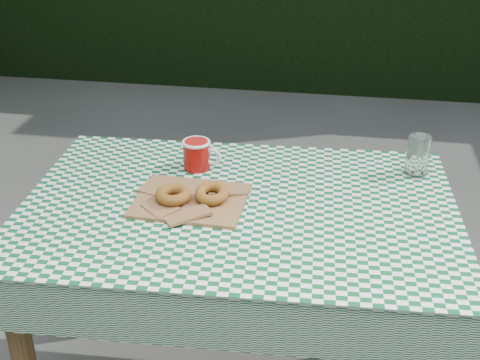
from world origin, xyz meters
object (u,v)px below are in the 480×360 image
object	(u,v)px
paper_bag	(191,199)
table	(239,316)
drinking_glass	(418,155)
coffee_mug	(197,155)

from	to	relation	value
paper_bag	table	bearing A→B (deg)	2.50
paper_bag	drinking_glass	bearing A→B (deg)	23.89
table	paper_bag	xyz separation A→B (m)	(-0.13, -0.01, 0.39)
table	paper_bag	size ratio (longest dim) A/B	3.89
drinking_glass	paper_bag	bearing A→B (deg)	-156.11
paper_bag	coffee_mug	bearing A→B (deg)	98.11
table	drinking_glass	distance (m)	0.70
paper_bag	coffee_mug	world-z (taller)	coffee_mug
paper_bag	drinking_glass	xyz separation A→B (m)	(0.61, 0.27, 0.05)
table	coffee_mug	world-z (taller)	coffee_mug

